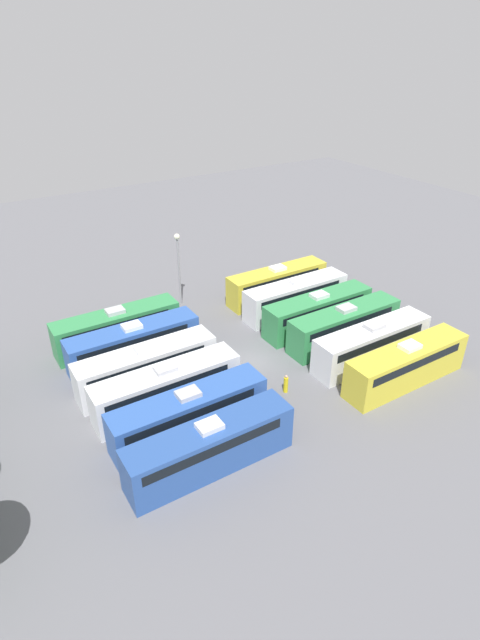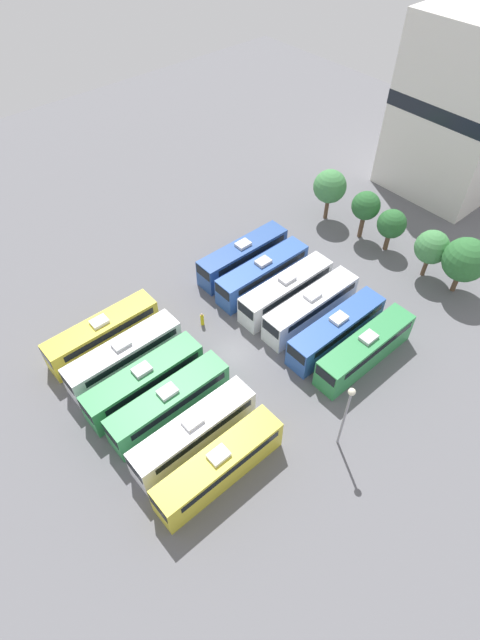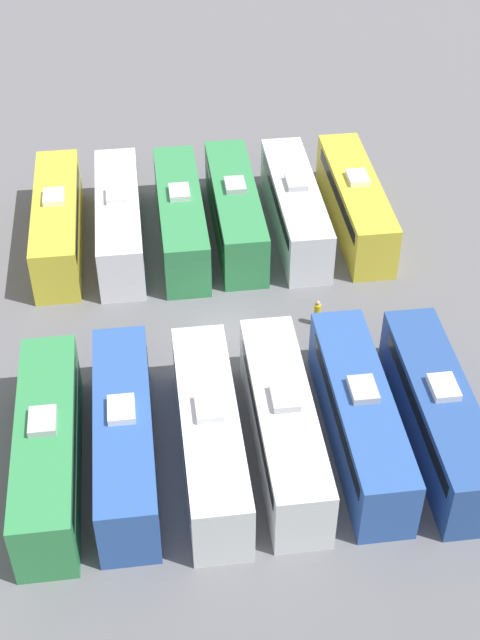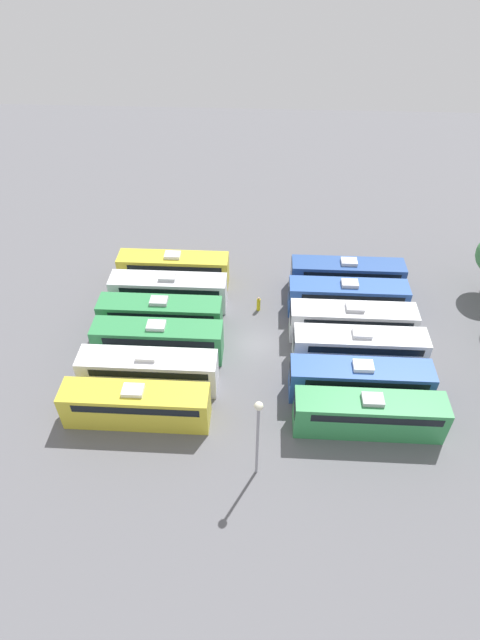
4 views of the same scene
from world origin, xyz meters
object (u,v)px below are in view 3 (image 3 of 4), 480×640
object	(u,v)px
bus_8	(284,424)
bus_6	(439,414)
bus_0	(356,201)
worker_person	(317,314)
bus_11	(48,448)
bus_7	(360,416)
bus_9	(210,434)
bus_5	(57,221)
bus_10	(125,436)
bus_1	(295,206)
bus_3	(181,216)
bus_2	(235,209)
bus_4	(119,219)

from	to	relation	value
bus_8	bus_6	bearing A→B (deg)	177.91
bus_0	worker_person	bearing A→B (deg)	65.51
bus_11	bus_0	bearing A→B (deg)	-135.38
bus_7	bus_9	world-z (taller)	same
bus_5	worker_person	size ratio (longest dim) A/B	7.12
bus_9	bus_10	world-z (taller)	same
bus_5	bus_8	xyz separation A→B (m)	(-10.72, 17.94, 0.00)
bus_1	bus_7	size ratio (longest dim) A/B	1.00
bus_3	bus_6	world-z (taller)	same
bus_1	bus_10	xyz separation A→B (m)	(10.88, 17.49, 0.00)
bus_2	bus_9	distance (m)	18.39
bus_8	bus_9	world-z (taller)	same
bus_0	bus_10	world-z (taller)	same
bus_9	worker_person	xyz separation A→B (m)	(-6.74, -8.98, -1.08)
bus_8	bus_3	bearing A→B (deg)	-79.10
bus_4	bus_6	distance (m)	22.92
bus_2	bus_7	world-z (taller)	same
bus_0	bus_6	bearing A→B (deg)	89.34
bus_1	bus_10	bearing A→B (deg)	58.11
bus_9	bus_11	size ratio (longest dim) A/B	1.00
bus_9	bus_11	world-z (taller)	same
bus_10	bus_3	bearing A→B (deg)	-102.57
bus_0	bus_6	size ratio (longest dim) A/B	1.00
bus_5	bus_9	size ratio (longest dim) A/B	1.00
bus_5	bus_11	bearing A→B (deg)	90.28
bus_2	bus_6	world-z (taller)	same
bus_5	bus_9	world-z (taller)	same
bus_6	bus_9	world-z (taller)	same
bus_7	bus_10	size ratio (longest dim) A/B	1.00
bus_2	bus_11	bearing A→B (deg)	59.37
bus_0	worker_person	distance (m)	9.95
bus_4	bus_6	world-z (taller)	same
bus_1	bus_8	size ratio (longest dim) A/B	1.00
bus_5	bus_11	distance (m)	18.01
worker_person	bus_3	bearing A→B (deg)	-52.47
bus_1	bus_11	size ratio (longest dim) A/B	1.00
bus_1	bus_8	world-z (taller)	same
bus_0	bus_1	bearing A→B (deg)	1.23
bus_7	bus_1	bearing A→B (deg)	-90.21
bus_11	bus_9	bearing A→B (deg)	178.88
bus_2	bus_0	bearing A→B (deg)	179.26
bus_6	bus_7	distance (m)	3.65
bus_5	bus_4	bearing A→B (deg)	175.52
bus_1	bus_4	bearing A→B (deg)	0.19
bus_3	worker_person	world-z (taller)	bus_3
bus_3	bus_5	bearing A→B (deg)	-3.38
bus_7	bus_3	bearing A→B (deg)	-68.24
bus_10	bus_4	bearing A→B (deg)	-90.55
bus_0	bus_9	bearing A→B (deg)	58.91
bus_7	bus_9	xyz separation A→B (m)	(6.99, 0.27, 0.00)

